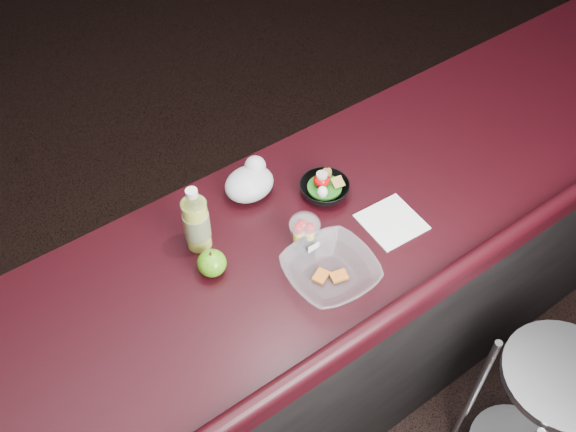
# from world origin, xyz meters

# --- Properties ---
(room_shell) EXTENTS (8.00, 8.00, 8.00)m
(room_shell) POSITION_xyz_m (0.00, 0.00, 1.83)
(room_shell) COLOR black
(room_shell) RESTS_ON ground
(counter) EXTENTS (4.06, 0.71, 1.02)m
(counter) POSITION_xyz_m (0.00, 0.30, 0.51)
(counter) COLOR black
(counter) RESTS_ON ground
(stool_right) EXTENTS (0.48, 0.48, 0.73)m
(stool_right) POSITION_xyz_m (0.51, -0.37, 0.53)
(stool_right) COLOR #AAAAAF
(stool_right) RESTS_ON ground
(lemonade_bottle) EXTENTS (0.07, 0.07, 0.22)m
(lemonade_bottle) POSITION_xyz_m (-0.20, 0.44, 1.11)
(lemonade_bottle) COLOR #C7D236
(lemonade_bottle) RESTS_ON counter
(fruit_cup) EXTENTS (0.09, 0.09, 0.12)m
(fruit_cup) POSITION_xyz_m (0.03, 0.26, 1.08)
(fruit_cup) COLOR white
(fruit_cup) RESTS_ON counter
(green_apple) EXTENTS (0.08, 0.08, 0.08)m
(green_apple) POSITION_xyz_m (-0.22, 0.34, 1.06)
(green_apple) COLOR #227F0E
(green_apple) RESTS_ON counter
(plastic_bag) EXTENTS (0.15, 0.12, 0.11)m
(plastic_bag) POSITION_xyz_m (0.03, 0.52, 1.07)
(plastic_bag) COLOR silver
(plastic_bag) RESTS_ON counter
(snack_bowl) EXTENTS (0.19, 0.19, 0.08)m
(snack_bowl) POSITION_xyz_m (0.20, 0.38, 1.05)
(snack_bowl) COLOR black
(snack_bowl) RESTS_ON counter
(takeout_bowl) EXTENTS (0.25, 0.25, 0.06)m
(takeout_bowl) POSITION_xyz_m (0.03, 0.13, 1.05)
(takeout_bowl) COLOR silver
(takeout_bowl) RESTS_ON counter
(paper_napkin) EXTENTS (0.17, 0.17, 0.00)m
(paper_napkin) POSITION_xyz_m (0.29, 0.18, 1.02)
(paper_napkin) COLOR white
(paper_napkin) RESTS_ON counter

